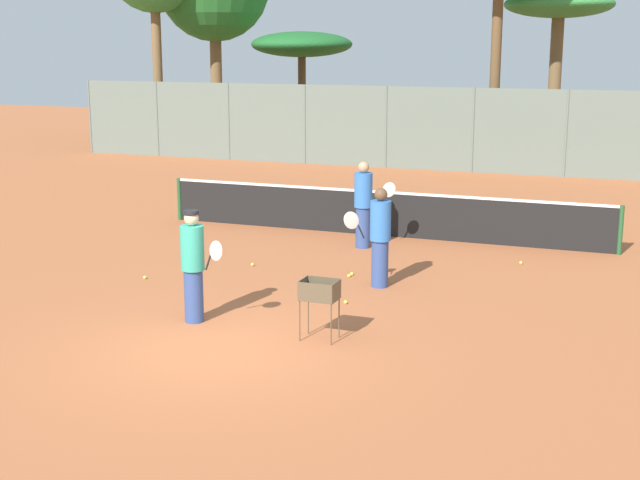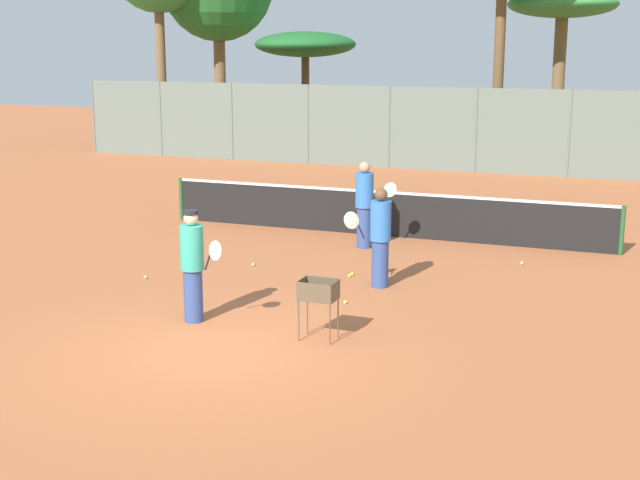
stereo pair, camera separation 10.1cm
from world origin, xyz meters
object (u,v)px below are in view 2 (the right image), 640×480
at_px(tennis_net, 382,212).
at_px(player_yellow_shirt, 380,237).
at_px(player_white_outfit, 365,204).
at_px(player_red_cap, 193,264).
at_px(ball_cart, 319,295).

height_order(tennis_net, player_yellow_shirt, player_yellow_shirt).
distance_m(tennis_net, player_white_outfit, 1.37).
distance_m(tennis_net, player_yellow_shirt, 4.45).
relative_size(player_white_outfit, player_yellow_shirt, 1.03).
distance_m(player_red_cap, player_yellow_shirt, 3.80).
relative_size(player_red_cap, player_yellow_shirt, 0.99).
bearing_deg(ball_cart, player_white_outfit, 101.81).
height_order(tennis_net, player_red_cap, player_red_cap).
bearing_deg(player_white_outfit, ball_cart, -83.24).
bearing_deg(player_red_cap, tennis_net, 102.74).
height_order(player_white_outfit, ball_cart, player_white_outfit).
height_order(player_red_cap, ball_cart, player_red_cap).
height_order(tennis_net, ball_cart, tennis_net).
relative_size(player_white_outfit, ball_cart, 2.03).
bearing_deg(player_yellow_shirt, player_white_outfit, -102.20).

